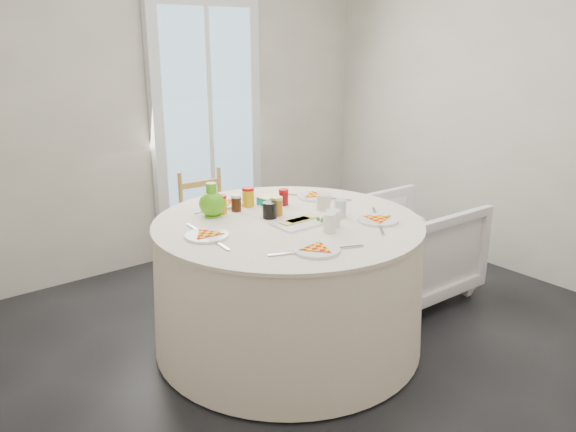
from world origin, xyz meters
TOP-DOWN VIEW (x-y plane):
  - floor at (0.00, 0.00)m, footprint 4.00×4.00m
  - wall_back at (0.00, 2.00)m, footprint 4.00×0.02m
  - wall_right at (2.00, 0.00)m, footprint 0.02×4.00m
  - glass_door at (0.40, 1.95)m, footprint 1.00×0.08m
  - table at (-0.08, 0.29)m, footprint 1.58×1.58m
  - wooden_chair at (0.05, 1.37)m, footprint 0.40×0.38m
  - armchair at (1.07, 0.30)m, footprint 0.73×0.77m
  - place_settings at (-0.08, 0.29)m, footprint 1.28×1.28m
  - jar_cluster at (-0.11, 0.60)m, footprint 0.47×0.27m
  - butter_tub at (0.04, 0.63)m, footprint 0.15×0.12m
  - green_pitcher at (-0.37, 0.63)m, footprint 0.19×0.19m
  - cheese_platter at (-0.06, 0.20)m, footprint 0.31×0.20m
  - mugs_glasses at (0.05, 0.27)m, footprint 0.69×0.69m

SIDE VIEW (x-z plane):
  - floor at x=0.00m, z-range 0.00..0.00m
  - table at x=-0.08m, z-range -0.03..0.78m
  - armchair at x=1.07m, z-range 0.00..0.78m
  - wooden_chair at x=0.05m, z-range 0.05..0.89m
  - place_settings at x=-0.08m, z-range 0.76..0.78m
  - cheese_platter at x=-0.06m, z-range 0.75..0.79m
  - butter_tub at x=0.04m, z-range 0.76..0.81m
  - mugs_glasses at x=0.05m, z-range 0.75..0.87m
  - jar_cluster at x=-0.11m, z-range 0.75..0.89m
  - green_pitcher at x=-0.37m, z-range 0.77..0.97m
  - glass_door at x=0.40m, z-range 0.00..2.10m
  - wall_back at x=0.00m, z-range 0.00..2.60m
  - wall_right at x=2.00m, z-range 0.00..2.60m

